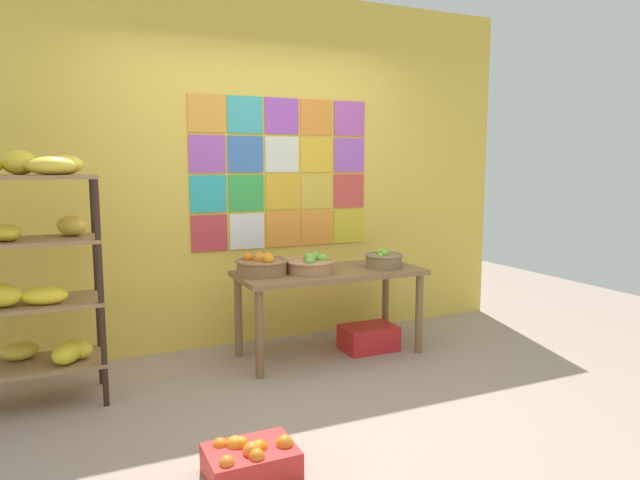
{
  "coord_description": "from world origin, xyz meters",
  "views": [
    {
      "loc": [
        -1.46,
        -3.0,
        1.5
      ],
      "look_at": [
        0.22,
        0.7,
        0.95
      ],
      "focal_mm": 32.0,
      "sensor_mm": 36.0,
      "label": 1
    }
  ],
  "objects_px": {
    "fruit_basket_centre": "(311,264)",
    "produce_crate_under_table": "(368,338)",
    "banana_shelf_unit": "(26,264)",
    "fruit_basket_right": "(384,260)",
    "orange_crate_foreground": "(251,460)",
    "display_table": "(330,281)",
    "fruit_basket_back_right": "(262,265)"
  },
  "relations": [
    {
      "from": "fruit_basket_right",
      "to": "produce_crate_under_table",
      "type": "xyz_separation_m",
      "value": [
        -0.12,
        0.03,
        -0.64
      ]
    },
    {
      "from": "display_table",
      "to": "fruit_basket_right",
      "type": "xyz_separation_m",
      "value": [
        0.45,
        -0.06,
        0.15
      ]
    },
    {
      "from": "display_table",
      "to": "produce_crate_under_table",
      "type": "xyz_separation_m",
      "value": [
        0.33,
        -0.03,
        -0.49
      ]
    },
    {
      "from": "fruit_basket_right",
      "to": "produce_crate_under_table",
      "type": "distance_m",
      "value": 0.65
    },
    {
      "from": "display_table",
      "to": "orange_crate_foreground",
      "type": "bearing_deg",
      "value": -127.41
    },
    {
      "from": "display_table",
      "to": "fruit_basket_right",
      "type": "distance_m",
      "value": 0.48
    },
    {
      "from": "display_table",
      "to": "produce_crate_under_table",
      "type": "height_order",
      "value": "display_table"
    },
    {
      "from": "produce_crate_under_table",
      "to": "fruit_basket_right",
      "type": "bearing_deg",
      "value": -14.0
    },
    {
      "from": "fruit_basket_centre",
      "to": "produce_crate_under_table",
      "type": "bearing_deg",
      "value": -2.28
    },
    {
      "from": "display_table",
      "to": "fruit_basket_back_right",
      "type": "xyz_separation_m",
      "value": [
        -0.54,
        0.05,
        0.16
      ]
    },
    {
      "from": "banana_shelf_unit",
      "to": "fruit_basket_back_right",
      "type": "height_order",
      "value": "banana_shelf_unit"
    },
    {
      "from": "fruit_basket_centre",
      "to": "fruit_basket_right",
      "type": "bearing_deg",
      "value": -4.51
    },
    {
      "from": "banana_shelf_unit",
      "to": "produce_crate_under_table",
      "type": "relative_size",
      "value": 3.65
    },
    {
      "from": "fruit_basket_back_right",
      "to": "fruit_basket_right",
      "type": "bearing_deg",
      "value": -6.74
    },
    {
      "from": "banana_shelf_unit",
      "to": "orange_crate_foreground",
      "type": "distance_m",
      "value": 1.85
    },
    {
      "from": "fruit_basket_back_right",
      "to": "orange_crate_foreground",
      "type": "relative_size",
      "value": 0.93
    },
    {
      "from": "display_table",
      "to": "orange_crate_foreground",
      "type": "distance_m",
      "value": 1.9
    },
    {
      "from": "orange_crate_foreground",
      "to": "display_table",
      "type": "bearing_deg",
      "value": 52.59
    },
    {
      "from": "banana_shelf_unit",
      "to": "fruit_basket_right",
      "type": "relative_size",
      "value": 5.12
    },
    {
      "from": "produce_crate_under_table",
      "to": "orange_crate_foreground",
      "type": "height_order",
      "value": "produce_crate_under_table"
    },
    {
      "from": "orange_crate_foreground",
      "to": "produce_crate_under_table",
      "type": "bearing_deg",
      "value": 44.48
    },
    {
      "from": "banana_shelf_unit",
      "to": "fruit_basket_centre",
      "type": "relative_size",
      "value": 4.14
    },
    {
      "from": "banana_shelf_unit",
      "to": "fruit_basket_right",
      "type": "height_order",
      "value": "banana_shelf_unit"
    },
    {
      "from": "banana_shelf_unit",
      "to": "fruit_basket_back_right",
      "type": "xyz_separation_m",
      "value": [
        1.56,
        0.16,
        -0.15
      ]
    },
    {
      "from": "banana_shelf_unit",
      "to": "fruit_basket_right",
      "type": "xyz_separation_m",
      "value": [
        2.54,
        0.05,
        -0.16
      ]
    },
    {
      "from": "banana_shelf_unit",
      "to": "fruit_basket_centre",
      "type": "bearing_deg",
      "value": 2.86
    },
    {
      "from": "banana_shelf_unit",
      "to": "display_table",
      "type": "distance_m",
      "value": 2.12
    },
    {
      "from": "fruit_basket_back_right",
      "to": "produce_crate_under_table",
      "type": "relative_size",
      "value": 0.92
    },
    {
      "from": "fruit_basket_centre",
      "to": "produce_crate_under_table",
      "type": "height_order",
      "value": "fruit_basket_centre"
    },
    {
      "from": "produce_crate_under_table",
      "to": "orange_crate_foreground",
      "type": "distance_m",
      "value": 2.03
    },
    {
      "from": "fruit_basket_centre",
      "to": "produce_crate_under_table",
      "type": "relative_size",
      "value": 0.88
    },
    {
      "from": "banana_shelf_unit",
      "to": "fruit_basket_back_right",
      "type": "distance_m",
      "value": 1.57
    }
  ]
}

